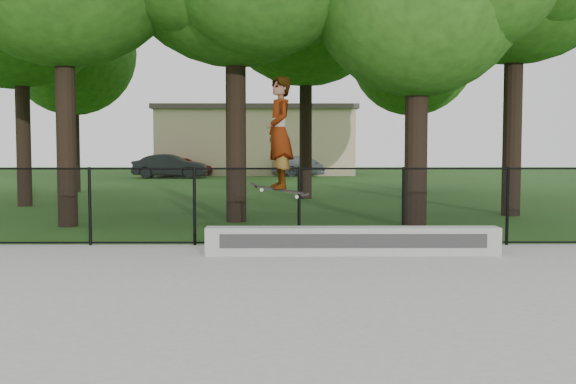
# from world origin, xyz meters

# --- Properties ---
(ground) EXTENTS (100.00, 100.00, 0.00)m
(ground) POSITION_xyz_m (0.00, 0.00, 0.00)
(ground) COLOR #285016
(ground) RESTS_ON ground
(concrete_slab) EXTENTS (14.00, 12.00, 0.06)m
(concrete_slab) POSITION_xyz_m (0.00, 0.00, 0.03)
(concrete_slab) COLOR gray
(concrete_slab) RESTS_ON ground
(grind_ledge) EXTENTS (5.14, 0.40, 0.49)m
(grind_ledge) POSITION_xyz_m (0.91, 4.70, 0.30)
(grind_ledge) COLOR #A8A8A3
(grind_ledge) RESTS_ON concrete_slab
(car_a) EXTENTS (3.67, 2.54, 1.17)m
(car_a) POSITION_xyz_m (-6.20, 34.79, 0.58)
(car_a) COLOR maroon
(car_a) RESTS_ON ground
(car_b) EXTENTS (3.74, 1.54, 1.34)m
(car_b) POSITION_xyz_m (-6.67, 32.67, 0.67)
(car_b) COLOR black
(car_b) RESTS_ON ground
(car_c) EXTENTS (4.07, 2.91, 1.18)m
(car_c) POSITION_xyz_m (0.97, 35.36, 0.59)
(car_c) COLOR #8D95A0
(car_c) RESTS_ON ground
(skater_airborne) EXTENTS (0.84, 0.80, 2.07)m
(skater_airborne) POSITION_xyz_m (-0.37, 4.51, 2.17)
(skater_airborne) COLOR black
(skater_airborne) RESTS_ON ground
(chainlink_fence) EXTENTS (16.06, 0.06, 1.50)m
(chainlink_fence) POSITION_xyz_m (0.00, 5.90, 0.81)
(chainlink_fence) COLOR black
(chainlink_fence) RESTS_ON concrete_slab
(distant_building) EXTENTS (12.40, 6.40, 4.30)m
(distant_building) POSITION_xyz_m (-2.00, 38.00, 2.16)
(distant_building) COLOR tan
(distant_building) RESTS_ON ground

